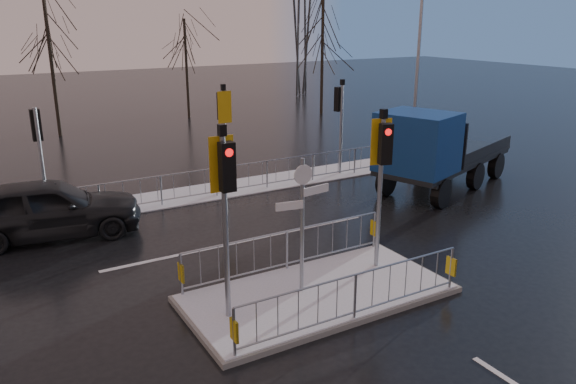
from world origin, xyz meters
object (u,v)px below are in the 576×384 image
car_far_lane (48,208)px  flatbed_truck (429,150)px  street_lamp_right (419,59)px  traffic_island (317,281)px

car_far_lane → flatbed_truck: size_ratio=0.73×
street_lamp_right → car_far_lane: bearing=-174.0°
flatbed_truck → street_lamp_right: street_lamp_right is taller
traffic_island → flatbed_truck: bearing=30.6°
traffic_island → street_lamp_right: street_lamp_right is taller
traffic_island → street_lamp_right: (10.58, 8.49, 4.00)m
traffic_island → car_far_lane: (-4.63, 6.89, 0.47)m
traffic_island → flatbed_truck: 8.89m
car_far_lane → flatbed_truck: bearing=-91.8°
traffic_island → street_lamp_right: size_ratio=0.75×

